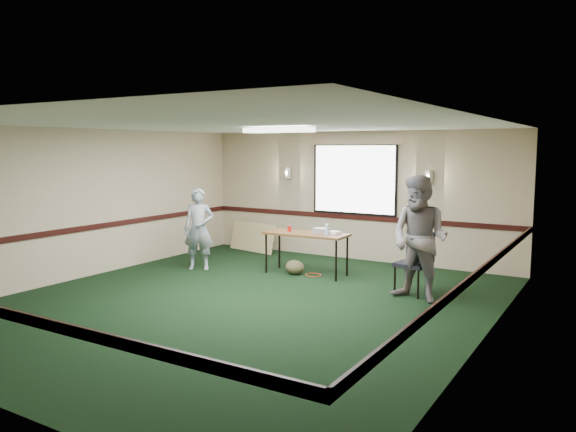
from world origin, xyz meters
The scene contains 13 objects.
ground centered at (0.00, 0.00, 0.00)m, with size 8.00×8.00×0.00m, color black.
room_shell centered at (0.00, 2.12, 1.58)m, with size 8.00×8.02×8.00m.
folding_table centered at (-0.14, 2.19, 0.73)m, with size 1.59×0.69×0.78m.
projector centered at (0.11, 2.30, 0.83)m, with size 0.28×0.23×0.09m, color #92949A.
game_console centered at (0.37, 2.34, 0.81)m, with size 0.20×0.16×0.05m, color white.
red_cup centered at (-0.49, 2.16, 0.84)m, with size 0.07×0.07×0.11m, color #BB0D0C.
water_bottle centered at (0.31, 2.14, 0.89)m, with size 0.06×0.06×0.20m, color #97C9F8.
duffel_bag centered at (-0.32, 2.07, 0.13)m, with size 0.38×0.29×0.27m, color brown.
cable_coil centered at (0.02, 2.17, 0.01)m, with size 0.30×0.30×0.02m, color #DD491B.
folded_table centered at (-2.35, 3.60, 0.33)m, with size 1.29×0.06×0.66m, color tan.
conference_chair centered at (2.05, 1.92, 0.59)m, with size 0.56×0.58×1.01m.
person_left centered at (-2.14, 1.50, 0.79)m, with size 0.58×0.38×1.58m, color #425F92.
person_right centered at (2.24, 1.49, 0.97)m, with size 0.94×0.74×1.94m, color slate.
Camera 1 is at (4.91, -6.79, 2.35)m, focal length 35.00 mm.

